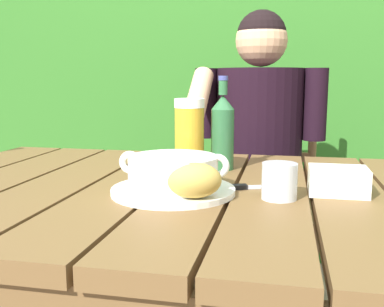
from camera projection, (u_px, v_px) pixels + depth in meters
name	position (u px, v px, depth m)	size (l,w,h in m)	color
dining_table	(198.00, 222.00, 1.03)	(1.46, 0.92, 0.73)	brown
hedge_backdrop	(259.00, 34.00, 2.60)	(3.16, 0.87, 2.56)	#2E6923
chair_near_diner	(260.00, 197.00, 1.91)	(0.46, 0.43, 0.98)	brown
person_eating	(257.00, 148.00, 1.68)	(0.48, 0.47, 1.22)	black
serving_plate	(173.00, 190.00, 0.96)	(0.26, 0.26, 0.01)	white
soup_bowl	(173.00, 171.00, 0.95)	(0.24, 0.19, 0.08)	white
bread_roll	(194.00, 180.00, 0.88)	(0.13, 0.11, 0.07)	gold
beer_glass	(189.00, 135.00, 1.17)	(0.08, 0.08, 0.19)	gold
beer_bottle	(223.00, 131.00, 1.20)	(0.06, 0.06, 0.25)	#2B6037
water_glass_small	(279.00, 181.00, 0.91)	(0.07, 0.07, 0.07)	silver
butter_tub	(338.00, 180.00, 0.95)	(0.12, 0.09, 0.06)	white
table_knife	(246.00, 187.00, 1.00)	(0.15, 0.07, 0.01)	silver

